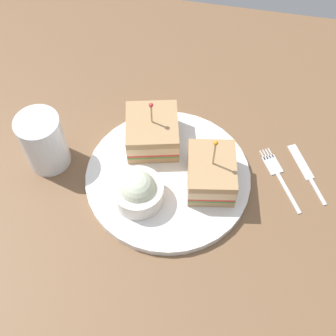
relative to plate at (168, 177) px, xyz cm
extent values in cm
cube|color=brown|center=(0.00, 0.00, -1.65)|extent=(90.07, 90.07, 2.00)
cylinder|color=white|center=(0.00, 0.00, 0.00)|extent=(25.93, 25.93, 1.31)
cube|color=tan|center=(-3.75, 5.97, 1.30)|extent=(10.01, 10.45, 1.28)
cube|color=#478438|center=(-3.75, 5.97, 2.14)|extent=(10.01, 10.45, 0.40)
cube|color=red|center=(-3.75, 5.97, 2.59)|extent=(10.01, 10.45, 0.50)
cube|color=#E0B784|center=(-3.75, 5.97, 3.65)|extent=(10.01, 10.45, 1.63)
cube|color=tan|center=(-3.75, 5.97, 5.10)|extent=(10.01, 10.45, 1.28)
cylinder|color=tan|center=(-3.75, 5.97, 7.36)|extent=(0.30, 0.30, 4.52)
sphere|color=red|center=(-3.75, 5.97, 9.62)|extent=(0.70, 0.70, 0.70)
cube|color=tan|center=(6.64, 0.08, 1.30)|extent=(8.41, 9.88, 1.29)
cube|color=#478438|center=(6.64, 0.08, 2.14)|extent=(8.41, 9.88, 0.40)
cube|color=red|center=(6.64, 0.08, 2.59)|extent=(8.41, 9.88, 0.50)
cube|color=#E0B784|center=(6.64, 0.08, 3.71)|extent=(8.41, 9.88, 1.74)
cube|color=tan|center=(6.64, 0.08, 5.23)|extent=(8.41, 9.88, 1.29)
cylinder|color=tan|center=(6.64, 0.08, 8.05)|extent=(0.30, 0.30, 5.66)
sphere|color=orange|center=(6.64, 0.08, 10.88)|extent=(0.70, 0.70, 0.70)
cylinder|color=silver|center=(-3.57, -4.95, 2.28)|extent=(7.69, 7.69, 3.25)
sphere|color=beige|center=(-3.57, -4.95, 3.42)|extent=(5.54, 5.54, 5.54)
cylinder|color=#B74C33|center=(-19.67, -0.49, 2.62)|extent=(6.00, 6.00, 6.56)
cylinder|color=white|center=(-19.67, -0.49, 4.26)|extent=(6.81, 6.81, 9.83)
cube|color=silver|center=(18.94, 1.14, -0.48)|extent=(4.31, 6.88, 0.35)
cube|color=silver|center=(16.15, 5.99, -0.48)|extent=(3.70, 4.22, 0.35)
cube|color=silver|center=(15.70, 8.27, -0.48)|extent=(1.15, 1.82, 0.35)
cube|color=silver|center=(15.27, 8.02, -0.48)|extent=(1.15, 1.82, 0.35)
cube|color=silver|center=(14.84, 7.77, -0.48)|extent=(1.15, 1.82, 0.35)
cube|color=silver|center=(14.40, 7.52, -0.48)|extent=(1.15, 1.82, 0.35)
cube|color=silver|center=(23.04, 2.99, -0.48)|extent=(3.66, 6.11, 0.35)
cube|color=silver|center=(20.63, 7.49, -0.48)|extent=(4.64, 6.88, 0.24)
camera|label=1|loc=(7.21, -36.43, 59.62)|focal=47.51mm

